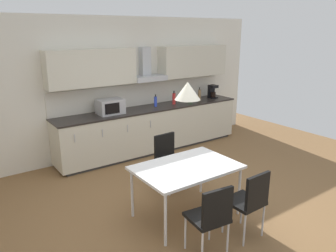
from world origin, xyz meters
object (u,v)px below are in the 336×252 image
Objects in this scene: bottle_blue at (156,101)px; chair_near_right at (250,198)px; bottle_brown at (199,95)px; pendant_lamp at (188,91)px; microwave at (110,107)px; coffee_maker at (212,91)px; bottle_red at (174,99)px; bottle_green at (190,97)px; dining_table at (186,169)px; chair_near_left at (211,214)px; chair_far_right at (168,156)px.

bottle_blue reaches higher than chair_near_right.
bottle_brown reaches higher than bottle_blue.
bottle_brown is 0.94× the size of pendant_lamp.
coffee_maker reaches higher than microwave.
bottle_red is 0.89× the size of pendant_lamp.
bottle_green is 3.30m from pendant_lamp.
microwave is at bearing 87.94° from dining_table.
bottle_green is at bearing 54.31° from chair_near_left.
bottle_red reaches higher than chair_near_left.
bottle_brown is at bearing -3.93° from bottle_blue.
bottle_red reaches higher than bottle_blue.
pendant_lamp reaches higher than bottle_red.
dining_table is at bearing -92.06° from microwave.
chair_near_left is (-0.31, -0.83, -0.15)m from dining_table.
dining_table is (-2.24, -2.38, -0.37)m from bottle_brown.
chair_near_left is 1.49m from pendant_lamp.
pendant_lamp is (-1.12, -2.45, 0.70)m from bottle_blue.
microwave reaches higher than dining_table.
bottle_brown reaches higher than chair_near_right.
pendant_lamp reaches higher than coffee_maker.
bottle_brown reaches higher than bottle_green.
pendant_lamp reaches higher than microwave.
coffee_maker reaches higher than bottle_red.
dining_table is 4.18× the size of pendant_lamp.
bottle_red is at bearing 68.77° from chair_near_right.
microwave is 0.55× the size of chair_near_right.
chair_near_right reaches higher than dining_table.
dining_table is 1.54× the size of chair_near_right.
dining_table is (-0.09, -2.43, -0.38)m from microwave.
coffee_maker is 0.64m from bottle_green.
chair_near_right is (-2.40, -3.29, -0.54)m from coffee_maker.
dining_table is at bearing -129.85° from bottle_green.
dining_table is at bearing -137.69° from coffee_maker.
dining_table is (-2.70, -2.46, -0.39)m from coffee_maker.
microwave is 2.52m from pendant_lamp.
bottle_red is 0.33× the size of chair_far_right.
bottle_red is 0.21× the size of dining_table.
bottle_green is (-0.18, 0.09, -0.04)m from bottle_brown.
bottle_blue reaches higher than dining_table.
dining_table is (-1.12, -2.45, -0.35)m from bottle_blue.
bottle_brown is (-0.45, -0.08, -0.02)m from coffee_maker.
bottle_red is 0.68m from bottle_brown.
chair_near_right is (-1.76, -3.30, -0.48)m from bottle_green.
chair_near_left is 2.72× the size of pendant_lamp.
pendant_lamp is at bearing -122.93° from bottle_red.
chair_near_right is (0.30, -0.83, -0.15)m from dining_table.
chair_far_right is (0.30, 0.83, -0.15)m from dining_table.
bottle_green is 0.25× the size of chair_far_right.
bottle_red is 1.13× the size of bottle_blue.
bottle_blue is (-1.58, -0.00, -0.04)m from coffee_maker.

